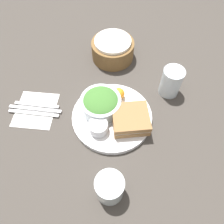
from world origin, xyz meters
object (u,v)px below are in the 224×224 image
object	(u,v)px
plate	(112,117)
drink_glass	(171,82)
sandwich	(131,119)
water_glass	(110,188)
bread_basket	(113,49)
dressing_cup	(98,127)
salad_bowl	(101,103)
spoon	(37,105)
knife	(35,109)
fork	(34,113)

from	to	relation	value
plate	drink_glass	xyz separation A→B (m)	(0.20, 0.14, 0.05)
sandwich	water_glass	world-z (taller)	water_glass
bread_basket	dressing_cup	bearing A→B (deg)	-91.56
salad_bowl	spoon	world-z (taller)	salad_bowl
spoon	bread_basket	bearing A→B (deg)	-130.40
plate	sandwich	size ratio (longest dim) A/B	2.02
dressing_cup	salad_bowl	bearing A→B (deg)	91.92
knife	water_glass	size ratio (longest dim) A/B	2.10
sandwich	water_glass	size ratio (longest dim) A/B	1.50
dressing_cup	fork	distance (m)	0.25
knife	water_glass	xyz separation A→B (m)	(0.30, -0.26, 0.04)
dressing_cup	knife	bearing A→B (deg)	164.10
drink_glass	spoon	size ratio (longest dim) A/B	0.67
plate	bread_basket	xyz separation A→B (m)	(-0.03, 0.30, 0.03)
plate	drink_glass	world-z (taller)	drink_glass
plate	sandwich	xyz separation A→B (m)	(0.06, -0.02, 0.03)
drink_glass	sandwich	bearing A→B (deg)	-129.53
sandwich	dressing_cup	xyz separation A→B (m)	(-0.10, -0.04, -0.00)
dressing_cup	water_glass	size ratio (longest dim) A/B	0.68
salad_bowl	water_glass	distance (m)	0.28
dressing_cup	spoon	bearing A→B (deg)	160.19
dressing_cup	drink_glass	distance (m)	0.31
drink_glass	spoon	distance (m)	0.50
fork	knife	world-z (taller)	same
plate	fork	size ratio (longest dim) A/B	1.51
knife	spoon	xyz separation A→B (m)	(0.00, 0.02, 0.00)
drink_glass	fork	xyz separation A→B (m)	(-0.48, -0.15, -0.05)
plate	dressing_cup	xyz separation A→B (m)	(-0.04, -0.06, 0.03)
plate	dressing_cup	bearing A→B (deg)	-121.54
drink_glass	spoon	xyz separation A→B (m)	(-0.48, -0.12, -0.05)
fork	bread_basket	bearing A→B (deg)	-127.09
sandwich	salad_bowl	distance (m)	0.12
salad_bowl	knife	world-z (taller)	salad_bowl
knife	fork	bearing A→B (deg)	90.00
sandwich	dressing_cup	world-z (taller)	sandwich
knife	water_glass	distance (m)	0.39
sandwich	drink_glass	xyz separation A→B (m)	(0.14, 0.17, 0.01)
sandwich	fork	xyz separation A→B (m)	(-0.34, 0.01, -0.04)
spoon	water_glass	bearing A→B (deg)	138.66
sandwich	knife	xyz separation A→B (m)	(-0.34, 0.03, -0.04)
drink_glass	spoon	bearing A→B (deg)	-166.25
plate	knife	distance (m)	0.28
dressing_cup	fork	world-z (taller)	dressing_cup
plate	spoon	xyz separation A→B (m)	(-0.28, 0.02, -0.00)
bread_basket	water_glass	bearing A→B (deg)	-85.13
sandwich	drink_glass	distance (m)	0.22
salad_bowl	knife	xyz separation A→B (m)	(-0.24, -0.02, -0.05)
fork	salad_bowl	bearing A→B (deg)	-169.67
plate	sandwich	bearing A→B (deg)	-20.95
spoon	sandwich	bearing A→B (deg)	173.18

